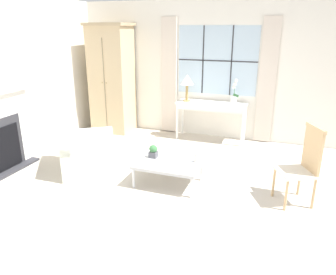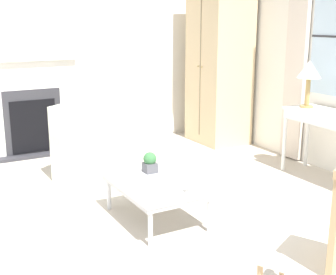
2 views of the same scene
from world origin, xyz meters
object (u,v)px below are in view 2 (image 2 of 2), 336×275
(table_lamp, at_px, (309,72))
(armchair_upholstered, at_px, (104,151))
(pillar_candle, at_px, (191,186))
(side_chair_wooden, at_px, (323,239))
(fireplace, at_px, (30,99))
(armoire, at_px, (219,63))
(coffee_table, at_px, (156,186))
(potted_plant_small, at_px, (150,162))

(table_lamp, relative_size, armchair_upholstered, 0.42)
(table_lamp, height_order, pillar_candle, table_lamp)
(armchair_upholstered, bearing_deg, side_chair_wooden, 0.68)
(fireplace, distance_m, armoire, 2.74)
(side_chair_wooden, bearing_deg, fireplace, -172.85)
(pillar_candle, bearing_deg, armchair_upholstered, -178.25)
(coffee_table, bearing_deg, pillar_candle, 17.41)
(coffee_table, bearing_deg, table_lamp, 99.96)
(fireplace, distance_m, pillar_candle, 3.23)
(armchair_upholstered, bearing_deg, fireplace, -157.11)
(fireplace, relative_size, armoire, 0.96)
(side_chair_wooden, distance_m, pillar_candle, 1.48)
(armoire, distance_m, potted_plant_small, 2.85)
(armoire, xyz_separation_m, side_chair_wooden, (3.97, -2.04, -0.59))
(pillar_candle, bearing_deg, coffee_table, -162.59)
(armchair_upholstered, relative_size, coffee_table, 1.32)
(armoire, bearing_deg, pillar_candle, -39.02)
(potted_plant_small, bearing_deg, fireplace, -167.48)
(fireplace, xyz_separation_m, coffee_table, (2.75, 0.47, -0.44))
(armchair_upholstered, height_order, potted_plant_small, armchair_upholstered)
(coffee_table, height_order, pillar_candle, pillar_candle)
(armoire, bearing_deg, table_lamp, 2.47)
(table_lamp, height_order, armchair_upholstered, table_lamp)
(table_lamp, bearing_deg, pillar_candle, -69.37)
(armoire, relative_size, table_lamp, 4.26)
(armoire, distance_m, pillar_candle, 3.30)
(coffee_table, relative_size, potted_plant_small, 4.93)
(side_chair_wooden, distance_m, coffee_table, 1.89)
(table_lamp, height_order, coffee_table, table_lamp)
(coffee_table, height_order, potted_plant_small, potted_plant_small)
(armoire, height_order, side_chair_wooden, armoire)
(armchair_upholstered, xyz_separation_m, coffee_table, (1.47, -0.07, 0.05))
(side_chair_wooden, xyz_separation_m, pillar_candle, (-1.47, 0.02, -0.16))
(table_lamp, relative_size, pillar_candle, 3.60)
(coffee_table, bearing_deg, potted_plant_small, 164.29)
(side_chair_wooden, xyz_separation_m, potted_plant_small, (-2.15, -0.03, -0.12))
(fireplace, bearing_deg, table_lamp, 48.77)
(armoire, distance_m, coffee_table, 3.12)
(fireplace, bearing_deg, pillar_candle, 10.74)
(fireplace, distance_m, armchair_upholstered, 1.47)
(fireplace, xyz_separation_m, table_lamp, (2.36, 2.70, 0.45))
(fireplace, xyz_separation_m, side_chair_wooden, (4.63, 0.58, -0.17))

